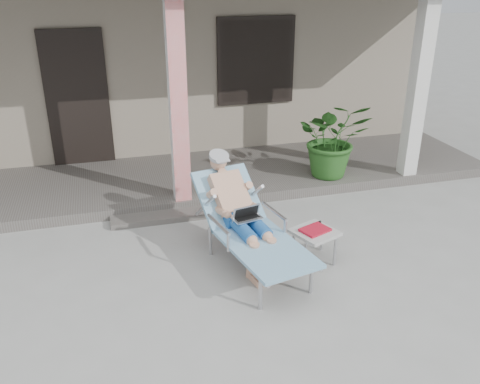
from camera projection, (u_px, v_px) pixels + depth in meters
name	position (u px, v px, depth m)	size (l,w,h in m)	color
ground	(218.00, 295.00, 5.20)	(60.00, 60.00, 0.00)	#9E9E99
house	(144.00, 44.00, 10.25)	(10.40, 5.40, 3.30)	gray
porch_deck	(174.00, 180.00, 7.81)	(10.00, 2.00, 0.15)	#605B56
porch_step	(187.00, 214.00, 6.81)	(2.00, 0.30, 0.07)	#605B56
lounger	(245.00, 201.00, 5.53)	(1.05, 1.91, 1.20)	#B7B7BC
side_table	(315.00, 234.00, 5.69)	(0.57, 0.57, 0.40)	#B0B0AB
potted_palm	(333.00, 139.00, 7.57)	(1.05, 0.91, 1.17)	#26591E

